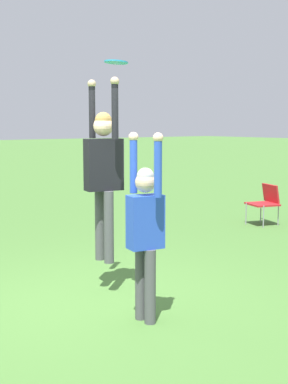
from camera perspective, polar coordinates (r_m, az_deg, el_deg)
ground_plane at (r=6.49m, az=-5.26°, el=-11.52°), size 120.00×120.00×0.00m
person_jumping at (r=6.52m, az=-4.32°, el=2.88°), size 0.61×0.48×2.24m
person_defending at (r=5.57m, az=0.15°, el=-3.44°), size 0.52×0.40×2.00m
frisbee at (r=5.82m, az=-2.99°, el=13.67°), size 0.25×0.26×0.03m
camping_chair_2 at (r=11.37m, az=12.84°, el=-0.88°), size 0.69×0.73×0.83m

